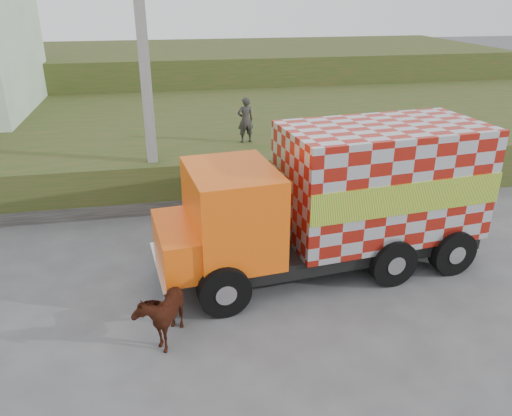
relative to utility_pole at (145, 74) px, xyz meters
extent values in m
plane|color=#474749|center=(1.00, -4.60, -4.08)|extent=(120.00, 120.00, 0.00)
cube|color=#2A4717|center=(1.00, 5.40, -3.33)|extent=(40.00, 12.00, 1.50)
cube|color=#2A4717|center=(1.00, 17.40, -2.58)|extent=(40.00, 12.00, 3.00)
cube|color=#595651|center=(-1.00, -0.40, -3.88)|extent=(16.00, 0.50, 0.40)
cube|color=gray|center=(0.00, 0.00, -0.08)|extent=(0.30, 0.30, 8.00)
cube|color=black|center=(4.11, -4.52, -3.42)|extent=(7.07, 2.97, 0.35)
cube|color=#EC550C|center=(1.70, -4.79, -2.31)|extent=(2.06, 2.51, 2.02)
cube|color=#EC550C|center=(0.55, -4.91, -2.91)|extent=(1.24, 2.22, 0.91)
cube|color=silver|center=(5.31, -4.38, -1.96)|extent=(4.88, 2.92, 2.62)
cube|color=yellow|center=(5.45, -5.61, -1.96)|extent=(4.62, 0.55, 0.71)
cube|color=yellow|center=(5.17, -3.16, -1.96)|extent=(4.62, 0.55, 0.71)
cube|color=silver|center=(0.05, -4.97, -3.52)|extent=(0.41, 2.32, 0.30)
cylinder|color=black|center=(1.33, -6.00, -3.52)|extent=(1.14, 0.47, 1.11)
cylinder|color=black|center=(1.07, -3.69, -3.52)|extent=(1.14, 0.47, 1.11)
cylinder|color=black|center=(5.24, -5.56, -3.52)|extent=(1.14, 0.47, 1.11)
cylinder|color=black|center=(4.98, -3.25, -3.52)|extent=(1.14, 0.47, 1.11)
cylinder|color=black|center=(6.84, -5.38, -3.52)|extent=(1.14, 0.47, 1.11)
cylinder|color=black|center=(6.59, -3.07, -3.52)|extent=(1.14, 0.47, 1.11)
imported|color=black|center=(0.07, -6.52, -3.47)|extent=(1.12, 1.57, 1.21)
imported|color=#2F2C29|center=(3.10, 1.49, -1.81)|extent=(0.61, 0.45, 1.52)
camera|label=1|loc=(0.29, -14.66, 2.14)|focal=35.00mm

